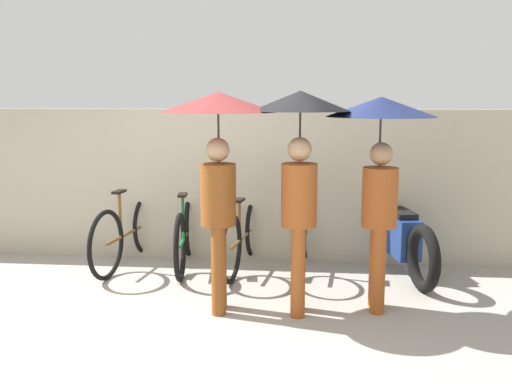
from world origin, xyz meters
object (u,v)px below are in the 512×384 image
pedestrian_leading (218,137)px  motorcycle (399,237)px  parked_bicycle_2 (244,236)px  pedestrian_trailing (380,143)px  pedestrian_center (300,145)px  parked_bicycle_3 (303,236)px  parked_bicycle_1 (185,235)px  parked_bicycle_0 (128,232)px

pedestrian_leading → motorcycle: size_ratio=0.98×
parked_bicycle_2 → pedestrian_trailing: bearing=-120.1°
parked_bicycle_2 → pedestrian_center: pedestrian_center is taller
pedestrian_center → pedestrian_trailing: 0.74m
parked_bicycle_3 → pedestrian_trailing: 1.72m
motorcycle → pedestrian_center: bearing=127.8°
parked_bicycle_1 → pedestrian_center: 2.14m
parked_bicycle_0 → parked_bicycle_1: (0.68, -0.01, -0.01)m
parked_bicycle_3 → motorcycle: size_ratio=0.86×
parked_bicycle_0 → pedestrian_trailing: 3.15m
parked_bicycle_1 → pedestrian_trailing: pedestrian_trailing is taller
pedestrian_leading → motorcycle: bearing=29.4°
parked_bicycle_1 → pedestrian_center: bearing=-138.7°
pedestrian_leading → pedestrian_center: 0.74m
parked_bicycle_0 → pedestrian_trailing: bearing=-103.6°
parked_bicycle_3 → pedestrian_center: (-0.02, -1.24, 1.14)m
pedestrian_leading → pedestrian_trailing: 1.47m
parked_bicycle_0 → parked_bicycle_1: 0.68m
parked_bicycle_1 → parked_bicycle_2: 0.68m
parked_bicycle_2 → motorcycle: bearing=-80.1°
parked_bicycle_2 → parked_bicycle_3: bearing=-81.7°
motorcycle → parked_bicycle_1: bearing=80.1°
parked_bicycle_1 → parked_bicycle_2: (0.68, 0.01, 0.00)m
pedestrian_center → pedestrian_trailing: pedestrian_center is taller
parked_bicycle_0 → pedestrian_leading: 2.15m
parked_bicycle_2 → pedestrian_leading: bearing=-176.1°
parked_bicycle_2 → pedestrian_center: bearing=-144.5°
pedestrian_trailing → parked_bicycle_1: bearing=153.1°
parked_bicycle_1 → pedestrian_center: pedestrian_center is taller
parked_bicycle_2 → pedestrian_trailing: size_ratio=0.91×
parked_bicycle_2 → pedestrian_trailing: 2.09m
parked_bicycle_1 → parked_bicycle_2: size_ratio=0.95×
parked_bicycle_2 → motorcycle: size_ratio=0.88×
parked_bicycle_1 → pedestrian_leading: (0.60, -1.22, 1.22)m
parked_bicycle_2 → pedestrian_leading: pedestrian_leading is taller
parked_bicycle_2 → parked_bicycle_3: size_ratio=1.02×
parked_bicycle_0 → parked_bicycle_2: size_ratio=1.02×
parked_bicycle_0 → pedestrian_center: (2.01, -1.23, 1.13)m
pedestrian_leading → motorcycle: 2.56m
pedestrian_leading → pedestrian_trailing: bearing=0.6°
pedestrian_center → parked_bicycle_3: bearing=88.1°
pedestrian_trailing → parked_bicycle_2: bearing=142.6°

